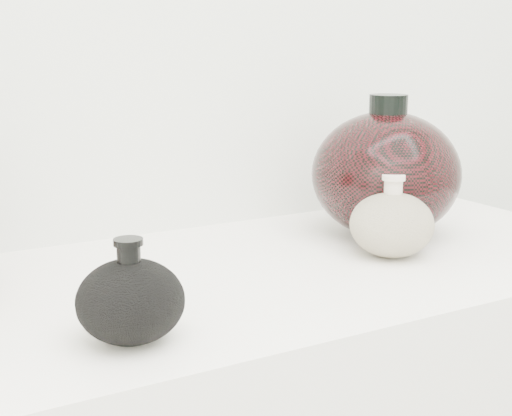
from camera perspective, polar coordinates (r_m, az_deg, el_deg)
black_gourd_vase at (r=0.74m, az=-10.00°, el=-7.28°), size 0.14×0.14×0.11m
cream_gourd_vase at (r=1.04m, az=10.80°, el=-1.24°), size 0.12×0.12×0.12m
right_round_pot at (r=1.14m, az=10.33°, el=2.72°), size 0.30×0.30×0.22m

